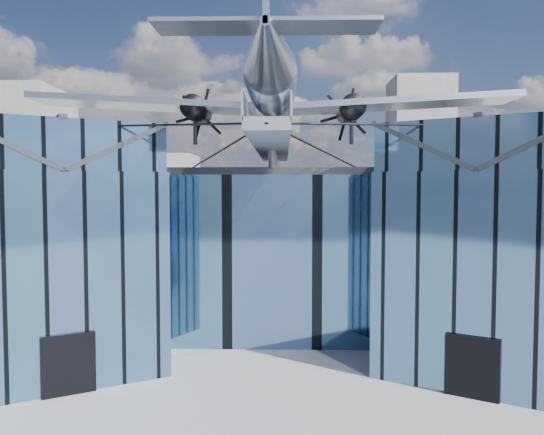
{
  "coord_description": "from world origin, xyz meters",
  "views": [
    {
      "loc": [
        0.62,
        -26.35,
        8.69
      ],
      "look_at": [
        0.0,
        2.0,
        7.2
      ],
      "focal_mm": 35.0,
      "sensor_mm": 36.0,
      "label": 1
    }
  ],
  "objects": [
    {
      "name": "ground_plane",
      "position": [
        0.0,
        0.0,
        0.0
      ],
      "size": [
        120.0,
        120.0,
        0.0
      ],
      "primitive_type": "plane",
      "color": "gray"
    },
    {
      "name": "museum",
      "position": [
        0.0,
        5.82,
        5.54
      ],
      "size": [
        32.88,
        24.5,
        17.6
      ],
      "color": "#4D749D",
      "rests_on": "ground"
    },
    {
      "name": "bg_towers",
      "position": [
        1.45,
        50.49,
        10.01
      ],
      "size": [
        77.0,
        24.5,
        26.0
      ],
      "color": "gray",
      "rests_on": "ground"
    }
  ]
}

